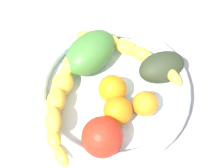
# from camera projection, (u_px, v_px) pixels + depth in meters

# --- Properties ---
(kitchen_counter) EXTENTS (1.20, 1.20, 0.03)m
(kitchen_counter) POSITION_uv_depth(u_px,v_px,m) (112.00, 97.00, 0.63)
(kitchen_counter) COLOR #9F969B
(kitchen_counter) RESTS_ON ground
(fruit_bowl) EXTENTS (0.32, 0.32, 0.04)m
(fruit_bowl) POSITION_uv_depth(u_px,v_px,m) (112.00, 89.00, 0.60)
(fruit_bowl) COLOR white
(fruit_bowl) RESTS_ON kitchen_counter
(banana_draped_left) EXTENTS (0.10, 0.25, 0.04)m
(banana_draped_left) POSITION_uv_depth(u_px,v_px,m) (132.00, 52.00, 0.62)
(banana_draped_left) COLOR yellow
(banana_draped_left) RESTS_ON fruit_bowl
(banana_draped_right) EXTENTS (0.20, 0.13, 0.06)m
(banana_draped_right) POSITION_uv_depth(u_px,v_px,m) (65.00, 81.00, 0.58)
(banana_draped_right) COLOR yellow
(banana_draped_right) RESTS_ON fruit_bowl
(banana_arching_top) EXTENTS (0.16, 0.16, 0.04)m
(banana_arching_top) POSITION_uv_depth(u_px,v_px,m) (56.00, 112.00, 0.55)
(banana_arching_top) COLOR #F9E047
(banana_arching_top) RESTS_ON fruit_bowl
(orange_front) EXTENTS (0.06, 0.06, 0.06)m
(orange_front) POSITION_uv_depth(u_px,v_px,m) (112.00, 89.00, 0.57)
(orange_front) COLOR orange
(orange_front) RESTS_ON fruit_bowl
(orange_mid_left) EXTENTS (0.05, 0.05, 0.05)m
(orange_mid_left) POSITION_uv_depth(u_px,v_px,m) (145.00, 104.00, 0.56)
(orange_mid_left) COLOR orange
(orange_mid_left) RESTS_ON fruit_bowl
(orange_mid_right) EXTENTS (0.06, 0.06, 0.06)m
(orange_mid_right) POSITION_uv_depth(u_px,v_px,m) (118.00, 111.00, 0.55)
(orange_mid_right) COLOR orange
(orange_mid_right) RESTS_ON fruit_bowl
(tomato_red) EXTENTS (0.07, 0.07, 0.07)m
(tomato_red) POSITION_uv_depth(u_px,v_px,m) (102.00, 137.00, 0.52)
(tomato_red) COLOR red
(tomato_red) RESTS_ON fruit_bowl
(avocado_dark) EXTENTS (0.12, 0.10, 0.05)m
(avocado_dark) POSITION_uv_depth(u_px,v_px,m) (162.00, 67.00, 0.60)
(avocado_dark) COLOR #313B25
(avocado_dark) RESTS_ON fruit_bowl
(mango_green) EXTENTS (0.12, 0.09, 0.07)m
(mango_green) POSITION_uv_depth(u_px,v_px,m) (90.00, 52.00, 0.61)
(mango_green) COLOR #468338
(mango_green) RESTS_ON fruit_bowl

